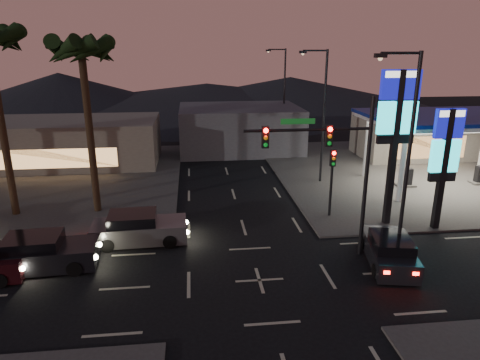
{
  "coord_description": "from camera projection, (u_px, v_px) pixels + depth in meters",
  "views": [
    {
      "loc": [
        -2.82,
        -16.98,
        10.15
      ],
      "look_at": [
        -0.24,
        5.78,
        3.0
      ],
      "focal_mm": 32.0,
      "sensor_mm": 36.0,
      "label": 1
    }
  ],
  "objects": [
    {
      "name": "ground",
      "position": [
        259.0,
        280.0,
        19.43
      ],
      "size": [
        140.0,
        140.0,
        0.0
      ],
      "primitive_type": "plane",
      "color": "black",
      "rests_on": "ground"
    },
    {
      "name": "corner_lot_ne",
      "position": [
        416.0,
        171.0,
        36.31
      ],
      "size": [
        24.0,
        24.0,
        0.12
      ],
      "primitive_type": "cube",
      "color": "#47443F",
      "rests_on": "ground"
    },
    {
      "name": "corner_lot_nw",
      "position": [
        22.0,
        184.0,
        32.87
      ],
      "size": [
        24.0,
        24.0,
        0.12
      ],
      "primitive_type": "cube",
      "color": "#47443F",
      "rests_on": "ground"
    },
    {
      "name": "gas_station",
      "position": [
        452.0,
        120.0,
        31.02
      ],
      "size": [
        12.2,
        8.2,
        5.47
      ],
      "color": "silver",
      "rests_on": "ground"
    },
    {
      "name": "convenience_store",
      "position": [
        412.0,
        136.0,
        40.69
      ],
      "size": [
        10.0,
        6.0,
        4.0
      ],
      "primitive_type": "cube",
      "color": "#726B5B",
      "rests_on": "ground"
    },
    {
      "name": "pylon_sign_tall",
      "position": [
        397.0,
        118.0,
        23.66
      ],
      "size": [
        2.2,
        0.35,
        9.0
      ],
      "color": "black",
      "rests_on": "ground"
    },
    {
      "name": "pylon_sign_short",
      "position": [
        445.0,
        151.0,
        23.5
      ],
      "size": [
        1.6,
        0.35,
        7.0
      ],
      "color": "black",
      "rests_on": "ground"
    },
    {
      "name": "traffic_signal_mast",
      "position": [
        333.0,
        156.0,
        20.17
      ],
      "size": [
        6.1,
        0.39,
        8.0
      ],
      "color": "black",
      "rests_on": "ground"
    },
    {
      "name": "pedestal_signal",
      "position": [
        332.0,
        172.0,
        25.78
      ],
      "size": [
        0.32,
        0.39,
        4.3
      ],
      "color": "black",
      "rests_on": "ground"
    },
    {
      "name": "streetlight_near",
      "position": [
        405.0,
        149.0,
        19.41
      ],
      "size": [
        2.14,
        0.25,
        10.0
      ],
      "color": "black",
      "rests_on": "ground"
    },
    {
      "name": "streetlight_mid",
      "position": [
        321.0,
        109.0,
        31.74
      ],
      "size": [
        2.14,
        0.25,
        10.0
      ],
      "color": "black",
      "rests_on": "ground"
    },
    {
      "name": "streetlight_far",
      "position": [
        282.0,
        91.0,
        45.02
      ],
      "size": [
        2.14,
        0.25,
        10.0
      ],
      "color": "black",
      "rests_on": "ground"
    },
    {
      "name": "palm_a",
      "position": [
        82.0,
        60.0,
        24.67
      ],
      "size": [
        4.41,
        4.41,
        10.86
      ],
      "color": "black",
      "rests_on": "ground"
    },
    {
      "name": "building_far_west",
      "position": [
        67.0,
        142.0,
        38.2
      ],
      "size": [
        16.0,
        8.0,
        4.0
      ],
      "primitive_type": "cube",
      "color": "#726B5B",
      "rests_on": "ground"
    },
    {
      "name": "building_far_mid",
      "position": [
        239.0,
        128.0,
        43.66
      ],
      "size": [
        12.0,
        9.0,
        4.4
      ],
      "primitive_type": "cube",
      "color": "#4C4C51",
      "rests_on": "ground"
    },
    {
      "name": "hill_left",
      "position": [
        60.0,
        91.0,
        72.76
      ],
      "size": [
        40.0,
        40.0,
        6.0
      ],
      "primitive_type": "cone",
      "color": "black",
      "rests_on": "ground"
    },
    {
      "name": "hill_right",
      "position": [
        290.0,
        91.0,
        77.22
      ],
      "size": [
        50.0,
        50.0,
        5.0
      ],
      "primitive_type": "cone",
      "color": "black",
      "rests_on": "ground"
    },
    {
      "name": "hill_center",
      "position": [
        207.0,
        95.0,
        75.75
      ],
      "size": [
        60.0,
        60.0,
        4.0
      ],
      "primitive_type": "cone",
      "color": "black",
      "rests_on": "ground"
    },
    {
      "name": "car_lane_a_front",
      "position": [
        40.0,
        254.0,
        20.25
      ],
      "size": [
        5.29,
        2.45,
        1.69
      ],
      "color": "black",
      "rests_on": "ground"
    },
    {
      "name": "car_lane_b_front",
      "position": [
        138.0,
        229.0,
        23.04
      ],
      "size": [
        5.23,
        2.35,
        1.68
      ],
      "color": "#575759",
      "rests_on": "ground"
    },
    {
      "name": "suv_station",
      "position": [
        389.0,
        251.0,
        20.72
      ],
      "size": [
        2.77,
        4.81,
        1.52
      ],
      "color": "black",
      "rests_on": "ground"
    }
  ]
}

